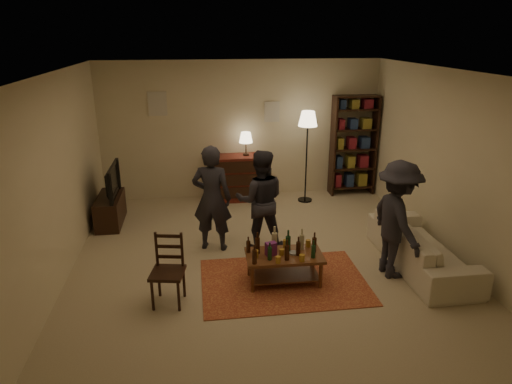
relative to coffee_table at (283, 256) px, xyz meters
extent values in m
plane|color=#C6B793|center=(-0.16, 0.57, -0.38)|extent=(6.00, 6.00, 0.00)
plane|color=beige|center=(-0.16, 3.57, 0.97)|extent=(5.50, 0.00, 5.50)
plane|color=beige|center=(-2.91, 0.57, 0.97)|extent=(0.00, 6.00, 6.00)
plane|color=beige|center=(2.59, 0.57, 0.97)|extent=(0.00, 6.00, 6.00)
plane|color=beige|center=(-0.16, -2.43, 0.97)|extent=(5.50, 0.00, 5.50)
plane|color=white|center=(-0.16, 0.57, 2.32)|extent=(6.00, 6.00, 0.00)
cube|color=beige|center=(-1.76, 3.55, 1.52)|extent=(0.35, 0.03, 0.45)
cube|color=beige|center=(0.44, 3.55, 1.32)|extent=(0.30, 0.03, 0.40)
cube|color=maroon|center=(0.01, 0.00, -0.37)|extent=(2.20, 1.50, 0.01)
cube|color=brown|center=(0.01, 0.00, 0.01)|extent=(1.02, 0.57, 0.04)
cube|color=brown|center=(0.01, 0.00, -0.27)|extent=(0.92, 0.47, 0.02)
cylinder|color=brown|center=(-0.44, -0.21, -0.19)|extent=(0.05, 0.05, 0.37)
cylinder|color=brown|center=(0.45, -0.23, -0.19)|extent=(0.05, 0.05, 0.37)
cylinder|color=brown|center=(-0.43, 0.22, -0.19)|extent=(0.05, 0.05, 0.37)
cylinder|color=brown|center=(0.46, 0.20, -0.19)|extent=(0.05, 0.05, 0.37)
cylinder|color=#B28129|center=(-0.37, -0.04, 0.08)|extent=(0.07, 0.07, 0.10)
cylinder|color=#B28129|center=(-0.11, -0.22, 0.08)|extent=(0.07, 0.07, 0.09)
cylinder|color=#B28129|center=(0.07, 0.20, 0.09)|extent=(0.07, 0.07, 0.11)
cylinder|color=#B28129|center=(0.20, -0.22, 0.08)|extent=(0.07, 0.07, 0.09)
cylinder|color=#B28129|center=(0.38, 0.18, 0.08)|extent=(0.07, 0.07, 0.10)
cylinder|color=#B28129|center=(-0.03, -0.01, 0.07)|extent=(0.06, 0.06, 0.08)
cube|color=#7A2E80|center=(-0.17, 0.02, 0.12)|extent=(0.16, 0.13, 0.18)
cylinder|color=gray|center=(0.13, -0.03, 0.05)|extent=(0.12, 0.12, 0.03)
cube|color=black|center=(-1.50, -0.31, 0.04)|extent=(0.46, 0.46, 0.04)
cylinder|color=black|center=(-1.68, -0.44, -0.17)|extent=(0.04, 0.04, 0.41)
cylinder|color=black|center=(-1.37, -0.50, -0.17)|extent=(0.04, 0.04, 0.41)
cylinder|color=black|center=(-1.62, -0.12, -0.17)|extent=(0.04, 0.04, 0.41)
cylinder|color=black|center=(-1.31, -0.18, -0.17)|extent=(0.04, 0.04, 0.41)
cube|color=black|center=(-1.47, -0.15, 0.29)|extent=(0.32, 0.09, 0.47)
cube|color=black|center=(-2.61, 2.37, -0.13)|extent=(0.40, 1.00, 0.50)
imported|color=black|center=(-2.59, 2.37, 0.40)|extent=(0.13, 0.97, 0.56)
cube|color=maroon|center=(-0.36, 3.29, 0.07)|extent=(1.00, 0.48, 0.90)
cube|color=black|center=(-0.36, 3.04, -0.16)|extent=(0.92, 0.02, 0.22)
cube|color=black|center=(-0.36, 3.04, 0.10)|extent=(0.92, 0.02, 0.22)
cube|color=black|center=(-0.36, 3.04, 0.36)|extent=(0.92, 0.02, 0.22)
cylinder|color=black|center=(-0.11, 3.29, 0.54)|extent=(0.12, 0.12, 0.04)
cylinder|color=black|center=(-0.11, 3.29, 0.67)|extent=(0.02, 0.02, 0.22)
cone|color=#FFE5B2|center=(-0.11, 3.29, 0.88)|extent=(0.26, 0.26, 0.20)
cube|color=black|center=(1.66, 3.35, 0.62)|extent=(0.04, 0.34, 2.00)
cube|color=black|center=(2.52, 3.35, 0.62)|extent=(0.04, 0.34, 2.00)
cube|color=black|center=(2.09, 3.35, -0.23)|extent=(0.90, 0.34, 0.03)
cube|color=black|center=(2.09, 3.35, 0.17)|extent=(0.90, 0.34, 0.03)
cube|color=black|center=(2.09, 3.35, 0.57)|extent=(0.90, 0.34, 0.03)
cube|color=black|center=(2.09, 3.35, 0.97)|extent=(0.90, 0.34, 0.03)
cube|color=black|center=(2.09, 3.35, 1.37)|extent=(0.90, 0.34, 0.03)
cube|color=black|center=(2.09, 3.35, 1.62)|extent=(0.90, 0.34, 0.03)
cube|color=maroon|center=(1.79, 3.35, -0.09)|extent=(0.12, 0.22, 0.26)
cube|color=navy|center=(2.04, 3.35, -0.09)|extent=(0.15, 0.22, 0.26)
cube|color=olive|center=(2.31, 3.35, -0.09)|extent=(0.18, 0.22, 0.26)
cube|color=navy|center=(1.79, 3.35, 0.30)|extent=(0.12, 0.22, 0.24)
cube|color=olive|center=(2.04, 3.35, 0.30)|extent=(0.15, 0.22, 0.24)
cube|color=maroon|center=(2.31, 3.35, 0.30)|extent=(0.18, 0.22, 0.24)
cube|color=olive|center=(1.79, 3.35, 0.69)|extent=(0.12, 0.22, 0.22)
cube|color=maroon|center=(2.04, 3.35, 0.69)|extent=(0.15, 0.22, 0.22)
cube|color=navy|center=(2.31, 3.35, 0.69)|extent=(0.18, 0.22, 0.22)
cube|color=maroon|center=(1.79, 3.35, 1.08)|extent=(0.12, 0.22, 0.20)
cube|color=navy|center=(2.04, 3.35, 1.08)|extent=(0.15, 0.22, 0.20)
cube|color=olive|center=(2.31, 3.35, 1.08)|extent=(0.18, 0.22, 0.20)
cube|color=navy|center=(1.79, 3.35, 1.47)|extent=(0.12, 0.22, 0.18)
cube|color=olive|center=(2.04, 3.35, 1.47)|extent=(0.15, 0.22, 0.18)
cube|color=maroon|center=(2.31, 3.35, 1.47)|extent=(0.18, 0.22, 0.18)
cylinder|color=black|center=(1.04, 3.01, -0.37)|extent=(0.28, 0.28, 0.03)
cylinder|color=black|center=(1.04, 3.01, 0.42)|extent=(0.03, 0.03, 1.59)
cone|color=#FFE5B2|center=(1.04, 3.01, 1.27)|extent=(0.36, 0.36, 0.28)
imported|color=beige|center=(2.04, 0.17, -0.08)|extent=(0.81, 2.08, 0.61)
imported|color=#222229|center=(-0.88, 1.16, 0.44)|extent=(0.68, 0.54, 1.64)
imported|color=#27272F|center=(-0.15, 1.08, 0.40)|extent=(0.82, 0.67, 1.56)
imported|color=#25252D|center=(1.54, 0.01, 0.43)|extent=(0.68, 1.09, 1.63)
camera|label=1|loc=(-1.10, -5.30, 2.82)|focal=32.00mm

